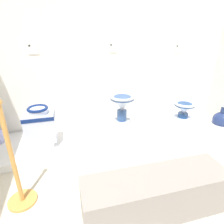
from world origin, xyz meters
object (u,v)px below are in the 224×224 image
at_px(stanchion_post_near_left, 17,177).
at_px(decorative_vase_corner, 222,119).
at_px(antique_toilet_tall_cobalt, 184,109).
at_px(info_placard_second, 113,48).
at_px(info_placard_first, 33,49).
at_px(antique_toilet_slender_white, 40,124).
at_px(info_placard_third, 179,49).
at_px(plinth_block_tall_cobalt, 182,122).
at_px(plinth_block_slender_white, 43,142).
at_px(museum_bench, 155,195).
at_px(plinth_block_pale_glazed, 122,128).
at_px(antique_toilet_pale_glazed, 122,105).

bearing_deg(stanchion_post_near_left, decorative_vase_corner, 14.12).
distance_m(antique_toilet_tall_cobalt, info_placard_second, 1.51).
bearing_deg(antique_toilet_tall_cobalt, stanchion_post_near_left, -158.50).
bearing_deg(info_placard_first, decorative_vase_corner, -11.69).
relative_size(antique_toilet_slender_white, antique_toilet_tall_cobalt, 1.40).
bearing_deg(stanchion_post_near_left, info_placard_third, 29.35).
distance_m(plinth_block_tall_cobalt, info_placard_first, 2.56).
height_order(plinth_block_tall_cobalt, info_placard_first, info_placard_first).
height_order(antique_toilet_slender_white, stanchion_post_near_left, stanchion_post_near_left).
height_order(plinth_block_slender_white, stanchion_post_near_left, stanchion_post_near_left).
bearing_deg(antique_toilet_tall_cobalt, info_placard_second, 159.23).
xyz_separation_m(plinth_block_tall_cobalt, museum_bench, (-1.19, -1.36, 0.08)).
relative_size(plinth_block_slender_white, antique_toilet_tall_cobalt, 0.85).
relative_size(plinth_block_tall_cobalt, antique_toilet_tall_cobalt, 1.13).
relative_size(plinth_block_tall_cobalt, museum_bench, 0.30).
bearing_deg(plinth_block_pale_glazed, antique_toilet_pale_glazed, 0.00).
distance_m(antique_toilet_pale_glazed, antique_toilet_tall_cobalt, 1.11).
relative_size(antique_toilet_tall_cobalt, info_placard_first, 2.45).
height_order(antique_toilet_pale_glazed, info_placard_second, info_placard_second).
bearing_deg(antique_toilet_slender_white, info_placard_third, 12.51).
distance_m(plinth_block_pale_glazed, info_placard_second, 1.22).
relative_size(antique_toilet_tall_cobalt, museum_bench, 0.27).
height_order(plinth_block_tall_cobalt, info_placard_second, info_placard_second).
height_order(plinth_block_pale_glazed, antique_toilet_pale_glazed, antique_toilet_pale_glazed).
height_order(antique_toilet_tall_cobalt, decorative_vase_corner, antique_toilet_tall_cobalt).
xyz_separation_m(info_placard_third, stanchion_post_near_left, (-2.40, -1.35, -0.97)).
distance_m(plinth_block_tall_cobalt, stanchion_post_near_left, 2.55).
bearing_deg(museum_bench, antique_toilet_pale_glazed, 85.48).
bearing_deg(stanchion_post_near_left, plinth_block_pale_glazed, 34.77).
xyz_separation_m(info_placard_third, decorative_vase_corner, (0.61, -0.59, -1.10)).
relative_size(plinth_block_pale_glazed, info_placard_second, 2.80).
distance_m(plinth_block_tall_cobalt, decorative_vase_corner, 0.66).
height_order(plinth_block_slender_white, antique_toilet_pale_glazed, antique_toilet_pale_glazed).
bearing_deg(plinth_block_slender_white, plinth_block_pale_glazed, 2.15).
height_order(info_placard_third, stanchion_post_near_left, info_placard_third).
bearing_deg(info_placard_second, plinth_block_tall_cobalt, -20.77).
relative_size(info_placard_first, info_placard_third, 1.04).
bearing_deg(decorative_vase_corner, plinth_block_tall_cobalt, 164.33).
bearing_deg(decorative_vase_corner, museum_bench, -147.16).
distance_m(info_placard_first, stanchion_post_near_left, 1.69).
xyz_separation_m(plinth_block_slender_white, antique_toilet_tall_cobalt, (2.23, 0.09, 0.22)).
xyz_separation_m(antique_toilet_tall_cobalt, info_placard_second, (-1.09, 0.41, 0.96)).
distance_m(info_placard_third, museum_bench, 2.40).
bearing_deg(antique_toilet_pale_glazed, museum_bench, -94.52).
xyz_separation_m(antique_toilet_slender_white, info_placard_first, (-0.00, 0.50, 0.90)).
bearing_deg(decorative_vase_corner, stanchion_post_near_left, -165.88).
relative_size(antique_toilet_slender_white, info_placard_first, 3.42).
xyz_separation_m(antique_toilet_slender_white, stanchion_post_near_left, (-0.14, -0.85, -0.11)).
bearing_deg(antique_toilet_slender_white, decorative_vase_corner, -1.85).
bearing_deg(stanchion_post_near_left, antique_toilet_tall_cobalt, 21.50).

